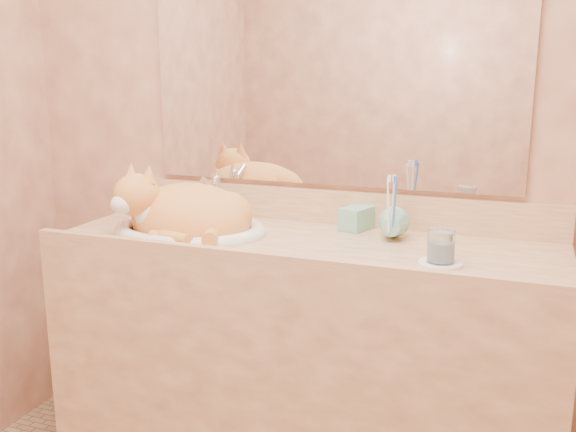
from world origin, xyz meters
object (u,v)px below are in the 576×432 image
at_px(cat, 182,211).
at_px(vanity_counter, 302,365).
at_px(toothbrush_cup, 391,229).
at_px(sink_basin, 189,208).
at_px(water_glass, 441,247).
at_px(soap_dispenser, 347,207).

bearing_deg(cat, vanity_counter, 13.45).
bearing_deg(toothbrush_cup, vanity_counter, -165.12).
distance_m(sink_basin, toothbrush_cup, 0.67).
xyz_separation_m(cat, water_glass, (0.85, -0.08, -0.02)).
height_order(sink_basin, cat, cat).
relative_size(vanity_counter, water_glass, 17.90).
relative_size(vanity_counter, soap_dispenser, 9.27).
height_order(toothbrush_cup, water_glass, water_glass).
bearing_deg(cat, water_glass, 3.48).
bearing_deg(vanity_counter, sink_basin, -177.09).
height_order(cat, toothbrush_cup, cat).
distance_m(soap_dispenser, water_glass, 0.43).
relative_size(vanity_counter, sink_basin, 3.12).
bearing_deg(water_glass, sink_basin, 173.78).
xyz_separation_m(vanity_counter, cat, (-0.41, -0.04, 0.50)).
relative_size(vanity_counter, cat, 3.68).
xyz_separation_m(soap_dispenser, toothbrush_cup, (0.16, -0.08, -0.04)).
distance_m(vanity_counter, toothbrush_cup, 0.55).
xyz_separation_m(vanity_counter, soap_dispenser, (0.10, 0.15, 0.51)).
distance_m(sink_basin, water_glass, 0.84).
bearing_deg(vanity_counter, soap_dispenser, 56.65).
distance_m(vanity_counter, water_glass, 0.66).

